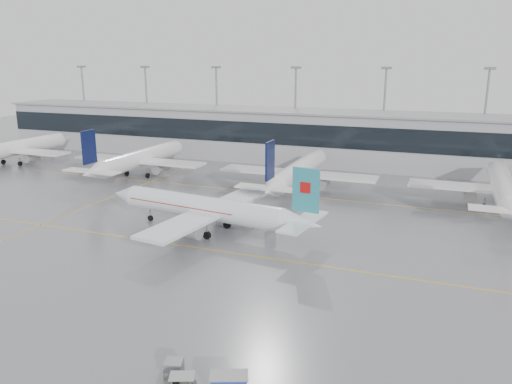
% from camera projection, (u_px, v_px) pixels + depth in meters
% --- Properties ---
extents(ground, '(320.00, 320.00, 0.00)m').
position_uv_depth(ground, '(222.00, 251.00, 64.29)').
color(ground, gray).
rests_on(ground, ground).
extents(taxi_line_main, '(120.00, 0.25, 0.01)m').
position_uv_depth(taxi_line_main, '(222.00, 251.00, 64.28)').
color(taxi_line_main, gold).
rests_on(taxi_line_main, ground).
extents(taxi_line_north, '(120.00, 0.25, 0.01)m').
position_uv_depth(taxi_line_north, '(291.00, 195.00, 91.35)').
color(taxi_line_north, gold).
rests_on(taxi_line_north, ground).
extents(taxi_line_cross, '(0.25, 60.00, 0.01)m').
position_uv_depth(taxi_line_cross, '(104.00, 200.00, 88.30)').
color(taxi_line_cross, gold).
rests_on(taxi_line_cross, ground).
extents(terminal, '(180.00, 15.00, 12.00)m').
position_uv_depth(terminal, '(332.00, 138.00, 118.70)').
color(terminal, '#A1A1A5').
rests_on(terminal, ground).
extents(terminal_glass, '(180.00, 0.20, 5.00)m').
position_uv_depth(terminal_glass, '(324.00, 136.00, 111.51)').
color(terminal_glass, black).
rests_on(terminal_glass, ground).
extents(terminal_roof, '(182.00, 16.00, 0.40)m').
position_uv_depth(terminal_roof, '(333.00, 112.00, 117.13)').
color(terminal_roof, gray).
rests_on(terminal_roof, ground).
extents(light_masts, '(156.40, 1.00, 22.60)m').
position_uv_depth(light_masts, '(338.00, 105.00, 122.26)').
color(light_masts, gray).
rests_on(light_masts, ground).
extents(air_canada_jet, '(35.18, 27.98, 10.90)m').
position_uv_depth(air_canada_jet, '(210.00, 209.00, 70.68)').
color(air_canada_jet, white).
rests_on(air_canada_jet, ground).
extents(parked_jet_a, '(29.64, 36.96, 11.72)m').
position_uv_depth(parked_jet_a, '(14.00, 149.00, 118.19)').
color(parked_jet_a, white).
rests_on(parked_jet_a, ground).
extents(parked_jet_b, '(29.64, 36.96, 11.72)m').
position_uv_depth(parked_jet_b, '(139.00, 159.00, 105.97)').
color(parked_jet_b, white).
rests_on(parked_jet_b, ground).
extents(parked_jet_c, '(29.64, 36.96, 11.72)m').
position_uv_depth(parked_jet_c, '(298.00, 171.00, 93.74)').
color(parked_jet_c, white).
rests_on(parked_jet_c, ground).
extents(parked_jet_d, '(29.64, 36.96, 11.72)m').
position_uv_depth(parked_jet_d, '(503.00, 188.00, 81.51)').
color(parked_jet_d, white).
rests_on(parked_jet_d, ground).
extents(baggage_cart, '(3.15, 2.46, 1.72)m').
position_uv_depth(baggage_cart, '(229.00, 383.00, 36.29)').
color(baggage_cart, gray).
rests_on(baggage_cart, ground).
extents(gse_unit, '(1.69, 1.63, 1.38)m').
position_uv_depth(gse_unit, '(174.00, 369.00, 38.57)').
color(gse_unit, slate).
rests_on(gse_unit, ground).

